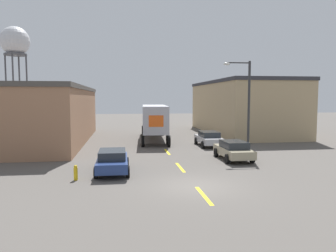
{
  "coord_description": "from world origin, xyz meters",
  "views": [
    {
      "loc": [
        -3.81,
        -16.57,
        4.64
      ],
      "look_at": [
        0.29,
        12.63,
        2.11
      ],
      "focal_mm": 35.0,
      "sensor_mm": 36.0,
      "label": 1
    }
  ],
  "objects": [
    {
      "name": "water_tower",
      "position": [
        -22.01,
        44.0,
        14.11
      ],
      "size": [
        4.96,
        4.96,
        16.91
      ],
      "color": "#47474C",
      "rests_on": "ground_plane"
    },
    {
      "name": "semi_truck",
      "position": [
        -0.31,
        19.7,
        2.32
      ],
      "size": [
        3.51,
        13.07,
        3.84
      ],
      "rotation": [
        0.0,
        0.0,
        -0.06
      ],
      "color": "silver",
      "rests_on": "ground_plane"
    },
    {
      "name": "parked_car_left_near",
      "position": [
        -4.45,
        3.78,
        0.76
      ],
      "size": [
        2.05,
        4.54,
        1.43
      ],
      "color": "navy",
      "rests_on": "ground_plane"
    },
    {
      "name": "ground_plane",
      "position": [
        0.0,
        0.0,
        0.0
      ],
      "size": [
        160.0,
        160.0,
        0.0
      ],
      "primitive_type": "plane",
      "color": "#56514C"
    },
    {
      "name": "warehouse_left",
      "position": [
        -14.02,
        19.26,
        2.93
      ],
      "size": [
        13.12,
        22.76,
        5.85
      ],
      "color": "#9E7051",
      "rests_on": "ground_plane"
    },
    {
      "name": "street_lamp",
      "position": [
        6.1,
        8.8,
        4.41
      ],
      "size": [
        2.28,
        0.32,
        7.59
      ],
      "color": "#2D2D30",
      "rests_on": "ground_plane"
    },
    {
      "name": "fire_hydrant",
      "position": [
        -6.45,
        2.16,
        0.43
      ],
      "size": [
        0.22,
        0.22,
        0.87
      ],
      "color": "gold",
      "rests_on": "ground_plane"
    },
    {
      "name": "parked_car_right_near",
      "position": [
        4.45,
        6.84,
        0.76
      ],
      "size": [
        2.05,
        4.54,
        1.43
      ],
      "color": "tan",
      "rests_on": "ground_plane"
    },
    {
      "name": "warehouse_right",
      "position": [
        12.07,
        25.48,
        3.44
      ],
      "size": [
        9.22,
        20.46,
        6.87
      ],
      "color": "tan",
      "rests_on": "ground_plane"
    },
    {
      "name": "parked_car_right_mid",
      "position": [
        4.45,
        13.93,
        0.76
      ],
      "size": [
        2.05,
        4.54,
        1.43
      ],
      "color": "#B2B2B7",
      "rests_on": "ground_plane"
    },
    {
      "name": "road_centerline",
      "position": [
        0.0,
        4.68,
        0.0
      ],
      "size": [
        0.2,
        15.77,
        0.01
      ],
      "color": "yellow",
      "rests_on": "ground_plane"
    }
  ]
}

